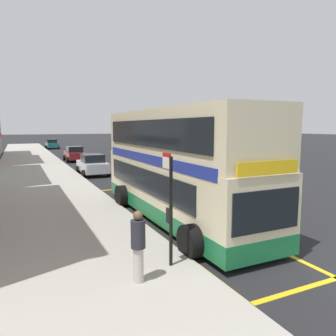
{
  "coord_description": "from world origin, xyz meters",
  "views": [
    {
      "loc": [
        -8.16,
        -3.76,
        3.76
      ],
      "look_at": [
        -2.83,
        7.47,
        2.12
      ],
      "focal_mm": 33.92,
      "sensor_mm": 36.0,
      "label": 1
    }
  ],
  "objects": [
    {
      "name": "ground_plane",
      "position": [
        0.0,
        32.0,
        0.0
      ],
      "size": [
        260.0,
        260.0,
        0.0
      ],
      "primitive_type": "plane",
      "color": "black"
    },
    {
      "name": "pavement_near",
      "position": [
        -7.0,
        32.0,
        0.07
      ],
      "size": [
        6.0,
        76.0,
        0.14
      ],
      "primitive_type": "cube",
      "color": "#A39E93",
      "rests_on": "ground"
    },
    {
      "name": "double_decker_bus",
      "position": [
        -2.46,
        7.55,
        2.06
      ],
      "size": [
        3.22,
        10.48,
        4.4
      ],
      "color": "beige",
      "rests_on": "ground"
    },
    {
      "name": "bus_bay_markings",
      "position": [
        -2.53,
        7.83,
        0.01
      ],
      "size": [
        2.94,
        13.48,
        0.01
      ],
      "color": "gold",
      "rests_on": "ground"
    },
    {
      "name": "bus_stop_sign",
      "position": [
        -4.69,
        3.44,
        1.84
      ],
      "size": [
        0.09,
        0.51,
        2.94
      ],
      "color": "black",
      "rests_on": "pavement_near"
    },
    {
      "name": "parked_car_silver_kerbside",
      "position": [
        -2.95,
        20.98,
        0.8
      ],
      "size": [
        2.09,
        4.2,
        1.62
      ],
      "rotation": [
        0.0,
        0.0,
        3.17
      ],
      "color": "#B2B5BA",
      "rests_on": "ground"
    },
    {
      "name": "parked_car_teal_ahead",
      "position": [
        -2.9,
        53.39,
        0.8
      ],
      "size": [
        2.09,
        4.2,
        1.62
      ],
      "rotation": [
        0.0,
        0.0,
        0.0
      ],
      "color": "#196066",
      "rests_on": "ground"
    },
    {
      "name": "parked_car_maroon_far",
      "position": [
        -2.61,
        31.68,
        0.8
      ],
      "size": [
        2.09,
        4.2,
        1.62
      ],
      "rotation": [
        0.0,
        0.0,
        0.02
      ],
      "color": "maroon",
      "rests_on": "ground"
    },
    {
      "name": "parked_car_white_behind",
      "position": [
        5.09,
        36.25,
        0.8
      ],
      "size": [
        2.09,
        4.2,
        1.62
      ],
      "rotation": [
        0.0,
        0.0,
        0.02
      ],
      "color": "silver",
      "rests_on": "ground"
    },
    {
      "name": "pedestrian_waiting_near_sign",
      "position": [
        -5.77,
        2.88,
        1.07
      ],
      "size": [
        0.34,
        0.34,
        1.71
      ],
      "color": "#B7B2AD",
      "rests_on": "pavement_near"
    }
  ]
}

